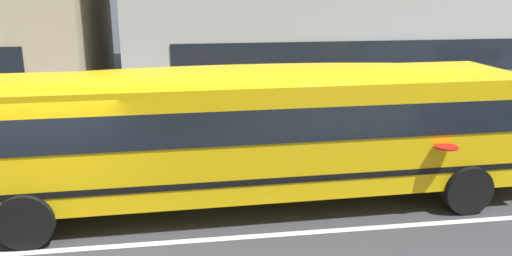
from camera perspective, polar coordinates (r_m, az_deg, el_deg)
ground_plane at (r=9.50m, az=-21.77°, el=-12.54°), size 400.00×400.00×0.00m
sidewalk_far at (r=16.10m, az=-16.34°, el=-0.56°), size 120.00×3.00×0.01m
lane_centreline at (r=9.50m, az=-21.77°, el=-12.52°), size 110.00×0.16×0.01m
school_bus at (r=10.15m, az=0.81°, el=0.44°), size 12.47×2.96×2.78m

